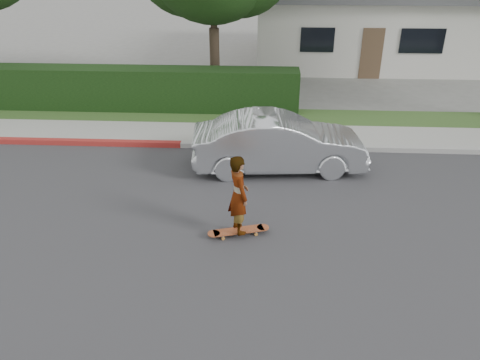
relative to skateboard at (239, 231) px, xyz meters
The scene contains 10 objects.
ground 2.94m from the skateboard, behind, with size 120.00×120.00×0.00m, color slate.
road 2.94m from the skateboard, behind, with size 60.00×8.00×0.01m, color #2D2D30.
curb_far 5.31m from the skateboard, 123.33° to the left, with size 60.00×0.20×0.15m, color #9E9E99.
sidewalk_far 6.08m from the skateboard, 118.67° to the left, with size 60.00×1.60×0.12m, color gray.
planting_strip 7.52m from the skateboard, 112.81° to the left, with size 60.00×1.60×0.10m, color #2D4C1E.
hedge 9.60m from the skateboard, 128.14° to the left, with size 15.00×1.00×1.50m, color black.
house 17.22m from the skateboard, 72.71° to the left, with size 10.60×8.60×4.30m.
skateboard is the anchor object (origin of this frame).
skateboarder 0.83m from the skateboard, ahead, with size 0.59×0.39×1.62m, color white.
car_silver 3.33m from the skateboard, 75.00° to the left, with size 1.52×4.37×1.44m, color silver.
Camera 1 is at (3.38, -8.18, 5.29)m, focal length 35.00 mm.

